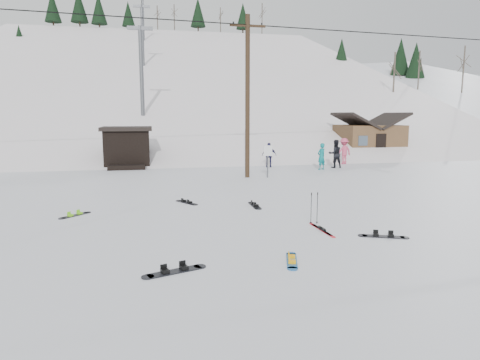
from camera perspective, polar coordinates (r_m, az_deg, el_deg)
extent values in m
plane|color=silver|center=(10.99, 7.11, -10.31)|extent=(200.00, 200.00, 0.00)
cube|color=white|center=(66.74, -8.61, -4.90)|extent=(60.00, 85.24, 65.97)
cube|color=silver|center=(74.20, 22.43, -3.30)|extent=(45.66, 93.98, 54.59)
cylinder|color=#3A2819|center=(24.44, 1.01, 10.88)|extent=(0.26, 0.26, 9.00)
cube|color=#3A2819|center=(24.90, 1.03, 19.88)|extent=(2.00, 0.12, 0.12)
cylinder|color=black|center=(24.92, 1.03, 20.15)|extent=(0.08, 0.08, 0.12)
cylinder|color=#595B60|center=(24.45, 3.71, 2.41)|extent=(0.07, 0.07, 1.80)
cube|color=white|center=(24.35, 3.75, 3.92)|extent=(0.50, 0.04, 0.60)
cube|color=black|center=(30.94, -14.77, 4.11)|extent=(3.00, 3.00, 2.50)
cube|color=black|center=(30.87, -14.86, 6.64)|extent=(3.40, 3.40, 0.25)
cube|color=black|center=(29.26, -14.85, 1.69)|extent=(2.40, 1.20, 0.30)
cylinder|color=#595B60|center=(39.99, -13.00, 13.75)|extent=(0.36, 0.36, 8.00)
cube|color=#595B60|center=(40.51, -13.19, 19.11)|extent=(2.20, 0.30, 0.30)
cylinder|color=#595B60|center=(60.68, -12.87, 18.14)|extent=(0.36, 0.36, 8.00)
cube|color=#595B60|center=(61.43, -12.99, 21.63)|extent=(2.20, 0.30, 0.30)
cylinder|color=#595B60|center=(81.54, -12.80, 20.28)|extent=(0.36, 0.36, 8.00)
cube|color=brown|center=(38.57, 16.78, 5.02)|extent=(5.00, 4.00, 2.70)
cube|color=black|center=(37.88, 15.08, 7.61)|extent=(2.69, 4.40, 1.43)
cube|color=black|center=(39.17, 18.64, 7.48)|extent=(2.69, 4.40, 1.43)
cube|color=black|center=(36.83, 18.26, 4.41)|extent=(0.90, 0.06, 1.90)
cube|color=#1A61AD|center=(10.76, 6.92, -10.66)|extent=(0.56, 1.11, 0.02)
cylinder|color=#1A61AD|center=(11.28, 6.83, -9.74)|extent=(0.25, 0.25, 0.02)
cylinder|color=#1A61AD|center=(10.25, 7.02, -11.66)|extent=(0.25, 0.25, 0.02)
cube|color=#FFAA0D|center=(10.93, 6.89, -10.09)|extent=(0.21, 0.18, 0.07)
cube|color=#FFAA0D|center=(10.56, 6.96, -10.77)|extent=(0.21, 0.18, 0.07)
cube|color=red|center=(13.59, 10.98, -6.64)|extent=(0.16, 1.56, 0.02)
cube|color=black|center=(13.57, 10.98, -6.46)|extent=(0.09, 0.28, 0.07)
cube|color=red|center=(13.73, 10.69, -6.47)|extent=(0.16, 1.56, 0.02)
cube|color=black|center=(13.71, 10.70, -6.30)|extent=(0.09, 0.28, 0.07)
cylinder|color=black|center=(14.25, 9.47, -3.81)|extent=(0.02, 0.02, 1.02)
cylinder|color=black|center=(14.36, 9.42, -5.60)|extent=(0.08, 0.08, 0.01)
cylinder|color=black|center=(14.15, 9.52, -1.85)|extent=(0.03, 0.03, 0.09)
cylinder|color=black|center=(14.33, 10.26, -3.76)|extent=(0.02, 0.02, 1.02)
cylinder|color=black|center=(14.43, 10.21, -5.55)|extent=(0.08, 0.08, 0.01)
cylinder|color=black|center=(14.23, 10.32, -1.81)|extent=(0.03, 0.03, 0.09)
cube|color=black|center=(10.11, -8.71, -11.97)|extent=(1.30, 0.70, 0.03)
cylinder|color=black|center=(10.36, -5.38, -11.41)|extent=(0.29, 0.29, 0.03)
cylinder|color=black|center=(9.91, -12.21, -12.52)|extent=(0.29, 0.29, 0.03)
cube|color=black|center=(10.18, -7.50, -11.48)|extent=(0.22, 0.25, 0.08)
cube|color=black|center=(10.02, -9.96, -11.88)|extent=(0.22, 0.25, 0.08)
cube|color=black|center=(17.63, -7.13, -3.01)|extent=(0.79, 1.06, 0.02)
cylinder|color=black|center=(18.07, -8.16, -2.75)|extent=(0.25, 0.25, 0.02)
cylinder|color=black|center=(17.20, -6.04, -3.28)|extent=(0.25, 0.25, 0.02)
cube|color=black|center=(17.78, -7.51, -2.77)|extent=(0.22, 0.21, 0.07)
cube|color=black|center=(17.47, -6.74, -2.96)|extent=(0.22, 0.21, 0.07)
cube|color=black|center=(16.41, -21.13, -4.41)|extent=(0.92, 0.95, 0.02)
cylinder|color=black|center=(16.73, -19.67, -4.09)|extent=(0.25, 0.25, 0.02)
cylinder|color=black|center=(16.10, -22.66, -4.75)|extent=(0.25, 0.25, 0.02)
cube|color=#7ADE1A|center=(16.52, -20.61, -4.14)|extent=(0.22, 0.22, 0.07)
cube|color=#7ADE1A|center=(16.29, -21.69, -4.37)|extent=(0.22, 0.22, 0.07)
cube|color=black|center=(13.39, 18.57, -7.16)|extent=(1.20, 0.71, 0.02)
cylinder|color=black|center=(13.49, 21.09, -7.18)|extent=(0.27, 0.27, 0.02)
cylinder|color=black|center=(13.32, 16.02, -7.13)|extent=(0.27, 0.27, 0.02)
cube|color=black|center=(13.41, 19.50, -6.96)|extent=(0.21, 0.24, 0.08)
cube|color=black|center=(13.35, 17.67, -6.94)|extent=(0.21, 0.24, 0.08)
cube|color=black|center=(16.93, 1.98, -3.43)|extent=(0.28, 1.18, 0.02)
cylinder|color=black|center=(17.49, 1.53, -3.04)|extent=(0.27, 0.27, 0.02)
cylinder|color=black|center=(16.37, 2.46, -3.86)|extent=(0.27, 0.27, 0.02)
cube|color=black|center=(17.12, 1.82, -3.12)|extent=(0.19, 0.15, 0.08)
cube|color=black|center=(16.72, 2.15, -3.41)|extent=(0.19, 0.15, 0.08)
imported|color=#0B7277|center=(28.53, 10.80, 3.11)|extent=(0.75, 0.65, 1.74)
imported|color=black|center=(29.70, 12.57, 3.42)|extent=(0.94, 0.75, 1.90)
imported|color=#D64B6D|center=(32.17, 13.68, 3.76)|extent=(1.36, 1.00, 1.89)
imported|color=#1A183C|center=(29.33, 3.90, 3.33)|extent=(1.06, 0.65, 1.68)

